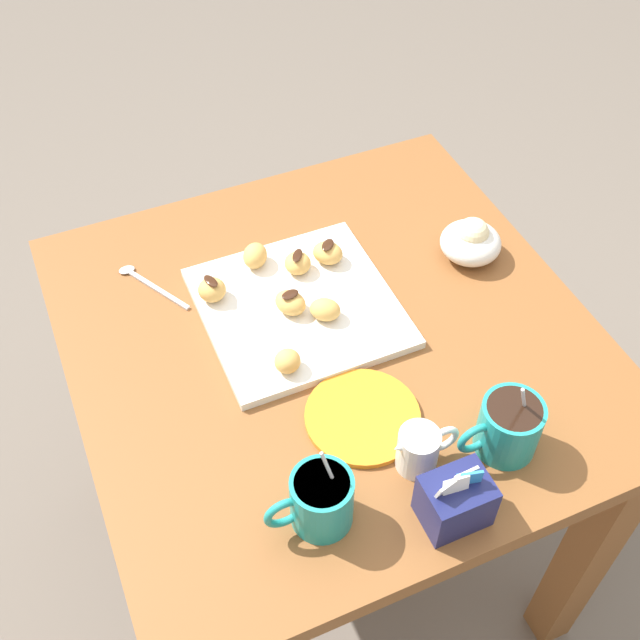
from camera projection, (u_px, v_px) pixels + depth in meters
ground_plane at (328, 541)px, 1.86m from camera, size 8.00×8.00×0.00m
dining_table at (331, 389)px, 1.41m from camera, size 0.84×0.86×0.76m
pastry_plate_square at (298, 307)px, 1.32m from camera, size 0.32×0.32×0.02m
coffee_mug_teal_left at (508, 426)px, 1.12m from camera, size 0.13×0.09×0.14m
coffee_mug_teal_right at (320, 499)px, 1.04m from camera, size 0.13×0.09×0.14m
cream_pitcher_white at (419, 448)px, 1.10m from camera, size 0.10×0.06×0.07m
sugar_caddy at (455, 500)px, 1.05m from camera, size 0.09×0.07×0.11m
ice_cream_bowl at (471, 241)px, 1.39m from camera, size 0.11×0.11×0.08m
saucer_orange_left at (362, 417)px, 1.18m from camera, size 0.18×0.18×0.01m
loose_spoon_near_saucer at (146, 282)px, 1.37m from camera, size 0.09×0.14×0.01m
beignet_0 at (255, 256)px, 1.37m from camera, size 0.06×0.07×0.04m
beignet_1 at (290, 303)px, 1.30m from camera, size 0.06×0.07×0.04m
chocolate_drizzle_1 at (290, 294)px, 1.28m from camera, size 0.03×0.03×0.00m
beignet_2 at (296, 264)px, 1.36m from camera, size 0.05×0.06×0.03m
chocolate_drizzle_2 at (296, 256)px, 1.34m from camera, size 0.03×0.04×0.00m
beignet_3 at (287, 361)px, 1.21m from camera, size 0.06×0.06×0.04m
beignet_4 at (328, 253)px, 1.37m from camera, size 0.07×0.07×0.04m
chocolate_drizzle_4 at (328, 245)px, 1.36m from camera, size 0.04×0.04×0.00m
beignet_5 at (325, 310)px, 1.29m from camera, size 0.07×0.06×0.04m
beignet_6 at (212, 290)px, 1.31m from camera, size 0.06×0.06×0.04m
chocolate_drizzle_6 at (211, 281)px, 1.30m from camera, size 0.02×0.04×0.00m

